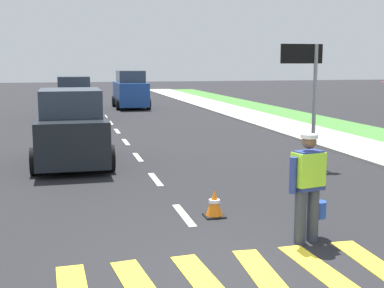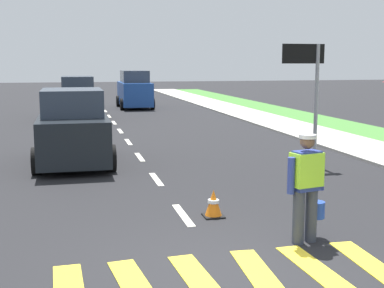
{
  "view_description": "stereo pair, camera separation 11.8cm",
  "coord_description": "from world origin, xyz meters",
  "views": [
    {
      "loc": [
        -2.03,
        -6.18,
        2.73
      ],
      "look_at": [
        0.45,
        3.93,
        1.1
      ],
      "focal_mm": 48.92,
      "sensor_mm": 36.0,
      "label": 1
    },
    {
      "loc": [
        -1.91,
        -6.21,
        2.73
      ],
      "look_at": [
        0.45,
        3.93,
        1.1
      ],
      "focal_mm": 48.92,
      "sensor_mm": 36.0,
      "label": 2
    }
  ],
  "objects": [
    {
      "name": "ground_plane",
      "position": [
        0.0,
        21.0,
        0.0
      ],
      "size": [
        96.0,
        96.0,
        0.0
      ],
      "primitive_type": "plane",
      "color": "black"
    },
    {
      "name": "sidewalk_right",
      "position": [
        7.2,
        10.0,
        0.0
      ],
      "size": [
        2.4,
        72.0,
        0.14
      ],
      "primitive_type": "cube",
      "color": "#B2ADA3",
      "rests_on": "ground"
    },
    {
      "name": "crosswalk_stripes",
      "position": [
        0.0,
        -0.21,
        0.01
      ],
      "size": [
        4.43,
        1.93,
        0.01
      ],
      "color": "yellow",
      "rests_on": "ground"
    },
    {
      "name": "lane_center_line",
      "position": [
        0.0,
        25.2,
        0.0
      ],
      "size": [
        0.14,
        46.4,
        0.01
      ],
      "color": "silver",
      "rests_on": "ground"
    },
    {
      "name": "road_worker",
      "position": [
        1.53,
        0.9,
        0.93
      ],
      "size": [
        0.73,
        0.48,
        1.67
      ],
      "color": "#383D4C",
      "rests_on": "ground"
    },
    {
      "name": "lane_direction_sign",
      "position": [
        4.14,
        6.43,
        2.41
      ],
      "size": [
        1.16,
        0.11,
        3.2
      ],
      "color": "gray",
      "rests_on": "ground"
    },
    {
      "name": "traffic_cone_near",
      "position": [
        0.51,
        2.5,
        0.24
      ],
      "size": [
        0.36,
        0.36,
        0.49
      ],
      "color": "black",
      "rests_on": "ground"
    },
    {
      "name": "car_oncoming_second",
      "position": [
        -1.55,
        19.92,
        0.96
      ],
      "size": [
        1.94,
        4.33,
        2.07
      ],
      "color": "black",
      "rests_on": "ground"
    },
    {
      "name": "car_oncoming_lead",
      "position": [
        -1.86,
        8.11,
        0.94
      ],
      "size": [
        2.05,
        3.83,
        2.02
      ],
      "color": "black",
      "rests_on": "ground"
    },
    {
      "name": "car_outgoing_far",
      "position": [
        1.89,
        25.35,
        1.04
      ],
      "size": [
        1.99,
        4.03,
        2.25
      ],
      "color": "#1E4799",
      "rests_on": "ground"
    }
  ]
}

